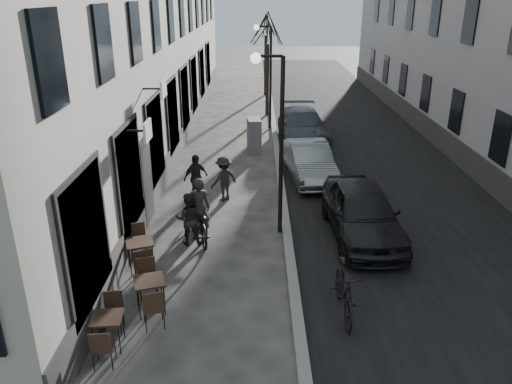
{
  "coord_description": "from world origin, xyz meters",
  "views": [
    {
      "loc": [
        -0.66,
        -7.11,
        6.51
      ],
      "look_at": [
        -0.69,
        4.64,
        1.8
      ],
      "focal_mm": 35.0,
      "sensor_mm": 36.0,
      "label": 1
    }
  ],
  "objects_px": {
    "bicycle": "(199,220)",
    "car_mid": "(309,161)",
    "car_far": "(303,126)",
    "moped": "(344,290)",
    "tree_near": "(268,29)",
    "streetlamp_near": "(275,126)",
    "bistro_set_a": "(108,329)",
    "pedestrian_near": "(189,219)",
    "pedestrian_far": "(196,178)",
    "tree_far": "(266,23)",
    "sign_board": "(94,309)",
    "bistro_set_c": "(140,253)",
    "bistro_set_b": "(150,292)",
    "streetlamp_far": "(267,66)",
    "utility_cabinet": "(254,136)",
    "pedestrian_mid": "(224,179)",
    "car_near": "(362,212)"
  },
  "relations": [
    {
      "from": "bistro_set_b",
      "to": "car_far",
      "type": "xyz_separation_m",
      "value": [
        4.45,
        13.5,
        0.26
      ]
    },
    {
      "from": "moped",
      "to": "tree_far",
      "type": "bearing_deg",
      "value": 92.78
    },
    {
      "from": "pedestrian_near",
      "to": "car_near",
      "type": "height_order",
      "value": "car_near"
    },
    {
      "from": "pedestrian_near",
      "to": "bistro_set_c",
      "type": "bearing_deg",
      "value": 52.06
    },
    {
      "from": "bistro_set_a",
      "to": "bistro_set_b",
      "type": "height_order",
      "value": "bistro_set_b"
    },
    {
      "from": "streetlamp_far",
      "to": "bistro_set_c",
      "type": "distance_m",
      "value": 14.8
    },
    {
      "from": "sign_board",
      "to": "pedestrian_far",
      "type": "xyz_separation_m",
      "value": [
        1.32,
        6.93,
        0.33
      ]
    },
    {
      "from": "utility_cabinet",
      "to": "streetlamp_far",
      "type": "bearing_deg",
      "value": 74.3
    },
    {
      "from": "bistro_set_a",
      "to": "car_near",
      "type": "relative_size",
      "value": 0.32
    },
    {
      "from": "streetlamp_near",
      "to": "moped",
      "type": "relative_size",
      "value": 2.58
    },
    {
      "from": "streetlamp_far",
      "to": "bistro_set_b",
      "type": "height_order",
      "value": "streetlamp_far"
    },
    {
      "from": "pedestrian_far",
      "to": "bicycle",
      "type": "bearing_deg",
      "value": -122.87
    },
    {
      "from": "bicycle",
      "to": "car_mid",
      "type": "bearing_deg",
      "value": -140.77
    },
    {
      "from": "tree_near",
      "to": "pedestrian_near",
      "type": "distance_m",
      "value": 16.39
    },
    {
      "from": "moped",
      "to": "pedestrian_far",
      "type": "bearing_deg",
      "value": 121.03
    },
    {
      "from": "bistro_set_b",
      "to": "pedestrian_far",
      "type": "relative_size",
      "value": 1.01
    },
    {
      "from": "streetlamp_far",
      "to": "car_mid",
      "type": "height_order",
      "value": "streetlamp_far"
    },
    {
      "from": "bistro_set_c",
      "to": "tree_far",
      "type": "bearing_deg",
      "value": 63.4
    },
    {
      "from": "streetlamp_near",
      "to": "tree_near",
      "type": "bearing_deg",
      "value": 89.72
    },
    {
      "from": "tree_far",
      "to": "car_mid",
      "type": "bearing_deg",
      "value": -85.2
    },
    {
      "from": "car_far",
      "to": "moped",
      "type": "height_order",
      "value": "car_far"
    },
    {
      "from": "tree_far",
      "to": "pedestrian_mid",
      "type": "bearing_deg",
      "value": -95.13
    },
    {
      "from": "bistro_set_c",
      "to": "pedestrian_far",
      "type": "relative_size",
      "value": 1.05
    },
    {
      "from": "streetlamp_far",
      "to": "tree_far",
      "type": "height_order",
      "value": "tree_far"
    },
    {
      "from": "streetlamp_far",
      "to": "pedestrian_far",
      "type": "xyz_separation_m",
      "value": [
        -2.53,
        -9.56,
        -2.37
      ]
    },
    {
      "from": "streetlamp_near",
      "to": "streetlamp_far",
      "type": "relative_size",
      "value": 1.0
    },
    {
      "from": "streetlamp_near",
      "to": "car_mid",
      "type": "distance_m",
      "value": 5.35
    },
    {
      "from": "bicycle",
      "to": "car_mid",
      "type": "distance_m",
      "value": 6.08
    },
    {
      "from": "bistro_set_a",
      "to": "bistro_set_b",
      "type": "bearing_deg",
      "value": 59.12
    },
    {
      "from": "utility_cabinet",
      "to": "pedestrian_near",
      "type": "height_order",
      "value": "pedestrian_near"
    },
    {
      "from": "tree_far",
      "to": "sign_board",
      "type": "distance_m",
      "value": 26.14
    },
    {
      "from": "streetlamp_far",
      "to": "car_far",
      "type": "xyz_separation_m",
      "value": [
        1.64,
        -2.4,
        -2.42
      ]
    },
    {
      "from": "streetlamp_near",
      "to": "car_far",
      "type": "bearing_deg",
      "value": 80.32
    },
    {
      "from": "tree_far",
      "to": "bistro_set_c",
      "type": "bearing_deg",
      "value": -98.52
    },
    {
      "from": "streetlamp_far",
      "to": "bistro_set_b",
      "type": "bearing_deg",
      "value": -100.02
    },
    {
      "from": "pedestrian_near",
      "to": "streetlamp_near",
      "type": "bearing_deg",
      "value": -164.37
    },
    {
      "from": "tree_near",
      "to": "bicycle",
      "type": "relative_size",
      "value": 2.68
    },
    {
      "from": "streetlamp_near",
      "to": "bicycle",
      "type": "bearing_deg",
      "value": -169.04
    },
    {
      "from": "pedestrian_far",
      "to": "car_mid",
      "type": "relative_size",
      "value": 0.39
    },
    {
      "from": "bistro_set_c",
      "to": "car_far",
      "type": "distance_m",
      "value": 12.79
    },
    {
      "from": "car_near",
      "to": "moped",
      "type": "height_order",
      "value": "car_near"
    },
    {
      "from": "car_mid",
      "to": "streetlamp_near",
      "type": "bearing_deg",
      "value": -113.64
    },
    {
      "from": "bistro_set_a",
      "to": "pedestrian_near",
      "type": "height_order",
      "value": "pedestrian_near"
    },
    {
      "from": "streetlamp_near",
      "to": "tree_far",
      "type": "xyz_separation_m",
      "value": [
        0.07,
        21.0,
        1.5
      ]
    },
    {
      "from": "streetlamp_far",
      "to": "tree_near",
      "type": "height_order",
      "value": "tree_near"
    },
    {
      "from": "tree_far",
      "to": "car_far",
      "type": "bearing_deg",
      "value": -82.18
    },
    {
      "from": "bistro_set_b",
      "to": "car_far",
      "type": "distance_m",
      "value": 14.22
    },
    {
      "from": "bistro_set_a",
      "to": "sign_board",
      "type": "relative_size",
      "value": 1.25
    },
    {
      "from": "tree_near",
      "to": "pedestrian_far",
      "type": "distance_m",
      "value": 13.4
    },
    {
      "from": "tree_near",
      "to": "moped",
      "type": "xyz_separation_m",
      "value": [
        1.3,
        -19.0,
        -4.07
      ]
    }
  ]
}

